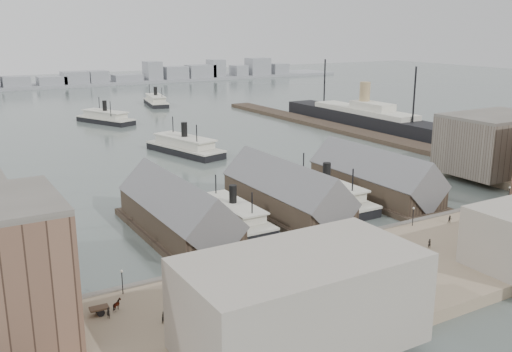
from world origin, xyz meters
TOP-DOWN VIEW (x-y plane):
  - ground at (0.00, 0.00)m, footprint 900.00×900.00m
  - quay at (0.00, -20.00)m, footprint 180.00×30.00m
  - seawall at (0.00, -5.20)m, footprint 180.00×1.20m
  - east_wharf at (78.00, 90.00)m, footprint 10.00×180.00m
  - ferry_shed_west at (-26.00, 16.88)m, footprint 14.00×42.00m
  - ferry_shed_center at (0.00, 16.88)m, footprint 14.00×42.00m
  - ferry_shed_east at (26.00, 16.88)m, footprint 14.00×42.00m
  - warehouse_east_back at (68.00, 15.00)m, footprint 28.00×20.00m
  - street_bldg_west at (-30.00, -32.00)m, footprint 30.00×16.00m
  - lamp_post_far_w at (-45.00, -7.00)m, footprint 0.44×0.44m
  - lamp_post_near_w at (-15.00, -7.00)m, footprint 0.44×0.44m
  - lamp_post_near_e at (15.00, -7.00)m, footprint 0.44×0.44m
  - lamp_post_far_e at (45.00, -7.00)m, footprint 0.44×0.44m
  - far_shore at (-2.07, 334.14)m, footprint 500.00×40.00m
  - ferry_docked_west at (-13.00, 17.54)m, footprint 7.59×25.29m
  - ferry_docked_east at (13.00, 19.12)m, footprint 8.87×29.55m
  - ferry_open_near at (5.95, 86.83)m, footprint 17.00×32.69m
  - ferry_open_mid at (0.95, 161.81)m, footprint 20.11×30.33m
  - ferry_open_far at (40.99, 205.99)m, footprint 13.84×30.34m
  - ocean_steamer at (92.00, 96.99)m, footprint 12.87×94.06m
  - horse_cart_left at (-47.96, -11.52)m, footprint 4.71×1.69m
  - horse_cart_center at (-17.45, -15.78)m, footprint 5.03×2.35m
  - horse_cart_right at (21.29, -19.51)m, footprint 4.83×2.35m
  - pedestrian_0 at (-49.02, -13.25)m, footprint 0.66×0.71m
  - pedestrian_1 at (-42.83, -18.27)m, footprint 1.00×0.95m
  - pedestrian_2 at (-21.81, -8.00)m, footprint 0.98×1.20m
  - pedestrian_3 at (-19.29, -27.27)m, footprint 1.11×0.57m
  - pedestrian_4 at (4.26, -16.93)m, footprint 0.65×0.87m
  - pedestrian_5 at (8.80, -17.26)m, footprint 0.73×0.60m
  - pedestrian_6 at (22.71, -9.77)m, footprint 1.01×0.96m
  - pedestrian_8 at (32.48, -12.66)m, footprint 1.12×0.83m

SIDE VIEW (x-z plane):
  - ground at x=0.00m, z-range 0.00..0.00m
  - east_wharf at x=78.00m, z-range 0.00..1.60m
  - quay at x=0.00m, z-range 0.00..2.00m
  - seawall at x=0.00m, z-range 0.00..2.30m
  - ferry_docked_west at x=-13.00m, z-range -2.40..6.63m
  - ferry_open_far at x=40.99m, z-range -2.77..7.67m
  - ferry_open_mid at x=0.95m, z-range -2.78..7.69m
  - ferry_docked_east at x=13.00m, z-range -2.80..7.75m
  - ferry_open_near at x=5.95m, z-range -2.97..8.22m
  - pedestrian_0 at x=-49.02m, z-range 2.00..3.59m
  - pedestrian_4 at x=4.26m, z-range 2.00..3.62m
  - pedestrian_2 at x=-21.81m, z-range 2.00..3.62m
  - horse_cart_left at x=-47.96m, z-range 2.01..3.62m
  - pedestrian_1 at x=-42.83m, z-range 2.00..3.64m
  - pedestrian_6 at x=22.71m, z-range 2.00..3.64m
  - horse_cart_center at x=-17.45m, z-range 2.00..3.66m
  - horse_cart_right at x=21.29m, z-range 2.00..3.72m
  - pedestrian_5 at x=8.80m, z-range 2.00..3.75m
  - pedestrian_8 at x=32.48m, z-range 2.00..3.77m
  - pedestrian_3 at x=-19.29m, z-range 2.00..3.83m
  - far_shore at x=-2.07m, z-range -3.96..11.77m
  - ocean_steamer at x=92.00m, z-range -5.36..13.45m
  - ferry_shed_west at x=-26.00m, z-range -1.66..10.94m
  - ferry_shed_center at x=0.00m, z-range -1.66..10.94m
  - ferry_shed_east at x=26.00m, z-range -1.66..10.94m
  - lamp_post_far_w at x=-45.00m, z-range 2.75..6.67m
  - lamp_post_near_w at x=-15.00m, z-range 2.75..6.67m
  - lamp_post_near_e at x=15.00m, z-range 2.75..6.67m
  - lamp_post_far_e at x=45.00m, z-range 2.75..6.67m
  - street_bldg_west at x=-30.00m, z-range 2.00..14.00m
  - warehouse_east_back at x=68.00m, z-range 2.00..17.00m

